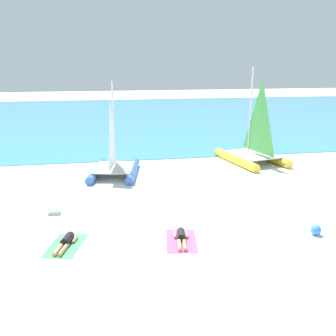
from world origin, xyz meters
The scene contains 10 objects.
ground_plane centered at (0.00, 10.00, 0.00)m, with size 120.00×120.00×0.00m, color white.
ocean_water centered at (0.00, 31.26, 0.03)m, with size 120.00×40.00×0.05m, color teal.
sailboat_yellow centered at (6.34, 9.61, 0.89)m, with size 3.85×5.11×5.99m.
sailboat_blue centered at (-2.59, 8.22, 0.78)m, with size 3.23×4.42×5.26m.
towel_left centered at (-4.60, -0.12, 0.01)m, with size 1.10×1.90×0.01m, color #4CB266.
sunbather_left centered at (-4.58, -0.05, 0.13)m, with size 0.79×1.55×0.30m.
towel_right centered at (-0.45, -0.47, 0.01)m, with size 1.10×1.90×0.01m, color #D84C99.
sunbather_right centered at (-0.44, -0.40, 0.13)m, with size 0.64×1.57×0.30m.
beach_ball centered at (4.67, -0.83, 0.20)m, with size 0.40×0.40×0.40m, color #337FE5.
cooler_box centered at (-5.37, 3.02, 0.18)m, with size 0.50×0.36×0.36m, color white.
Camera 1 is at (-3.06, -12.79, 6.39)m, focal length 40.47 mm.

